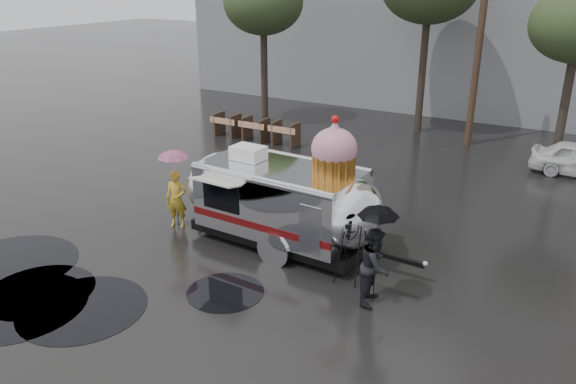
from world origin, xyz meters
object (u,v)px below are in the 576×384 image
Objects in this scene: airstream_trailer at (284,198)px; person_left at (176,199)px; tripod at (348,248)px; person_right at (375,266)px.

person_left is (-3.19, -0.56, -0.49)m from airstream_trailer.
person_right is at bearing -32.89° from tripod.
person_right is 1.16× the size of tripod.
airstream_trailer reaches higher than tripod.
airstream_trailer is 3.47m from person_right.
person_left is 6.38m from person_right.
tripod is (2.28, -1.01, -0.43)m from airstream_trailer.
person_left is at bearing 169.31° from tripod.
airstream_trailer reaches higher than person_right.
tripod is at bearing 56.28° from person_right.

